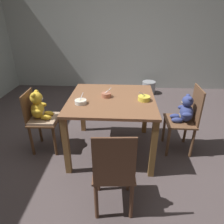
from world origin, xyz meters
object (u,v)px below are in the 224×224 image
dining_table (112,107)px  porridge_bowl_yellow_near_right (144,98)px  metal_pail (149,87)px  porridge_bowl_white_near_left (81,102)px  teddy_chair_near_front (114,164)px  porridge_bowl_terracotta_center (106,95)px  teddy_chair_near_left (40,113)px  teddy_chair_near_right (185,114)px

dining_table → porridge_bowl_yellow_near_right: size_ratio=7.23×
porridge_bowl_yellow_near_right → metal_pail: size_ratio=0.49×
porridge_bowl_white_near_left → dining_table: bearing=27.0°
porridge_bowl_yellow_near_right → teddy_chair_near_front: bearing=-109.7°
porridge_bowl_terracotta_center → porridge_bowl_yellow_near_right: 0.46m
teddy_chair_near_left → porridge_bowl_yellow_near_right: size_ratio=5.77×
teddy_chair_near_front → porridge_bowl_yellow_near_right: size_ratio=6.18×
teddy_chair_near_left → porridge_bowl_terracotta_center: bearing=2.5°
teddy_chair_near_left → porridge_bowl_white_near_left: size_ratio=5.87×
teddy_chair_near_left → porridge_bowl_terracotta_center: porridge_bowl_terracotta_center is taller
teddy_chair_near_front → metal_pail: teddy_chair_near_front is taller
porridge_bowl_yellow_near_right → metal_pail: (0.33, 2.19, -0.65)m
teddy_chair_near_left → metal_pail: bearing=51.4°
porridge_bowl_terracotta_center → metal_pail: (0.78, 2.11, -0.65)m
teddy_chair_near_right → teddy_chair_near_left: bearing=3.3°
teddy_chair_near_front → porridge_bowl_yellow_near_right: 0.96m
teddy_chair_near_front → porridge_bowl_white_near_left: size_ratio=6.29×
teddy_chair_near_right → metal_pail: bearing=-83.5°
porridge_bowl_terracotta_center → teddy_chair_near_front: bearing=-81.6°
dining_table → porridge_bowl_white_near_left: size_ratio=7.35×
porridge_bowl_terracotta_center → metal_pail: porridge_bowl_terracotta_center is taller
teddy_chair_near_left → porridge_bowl_terracotta_center: size_ratio=6.73×
porridge_bowl_terracotta_center → metal_pail: bearing=69.7°
teddy_chair_near_front → teddy_chair_near_left: (-0.99, 0.89, 0.01)m
teddy_chair_near_left → porridge_bowl_terracotta_center: (0.85, 0.06, 0.24)m
teddy_chair_near_left → porridge_bowl_white_near_left: bearing=-16.8°
teddy_chair_near_left → porridge_bowl_yellow_near_right: bearing=-2.5°
porridge_bowl_yellow_near_right → porridge_bowl_white_near_left: bearing=-169.4°
teddy_chair_near_right → teddy_chair_near_left: 1.85m
teddy_chair_near_right → metal_pail: 2.13m
porridge_bowl_yellow_near_right → teddy_chair_near_left: bearing=179.2°
teddy_chair_near_left → metal_pail: (1.63, 2.17, -0.40)m
porridge_bowl_terracotta_center → porridge_bowl_white_near_left: (-0.28, -0.22, -0.00)m
teddy_chair_near_left → dining_table: bearing=-0.4°
dining_table → teddy_chair_near_front: size_ratio=1.17×
teddy_chair_near_right → porridge_bowl_yellow_near_right: (-0.54, -0.10, 0.25)m
dining_table → teddy_chair_near_right: (0.93, 0.06, -0.11)m
porridge_bowl_white_near_left → metal_pail: porridge_bowl_white_near_left is taller
teddy_chair_near_right → porridge_bowl_white_near_left: bearing=11.4°
dining_table → porridge_bowl_terracotta_center: 0.16m
teddy_chair_near_right → metal_pail: teddy_chair_near_right is taller
teddy_chair_near_front → dining_table: bearing=0.5°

